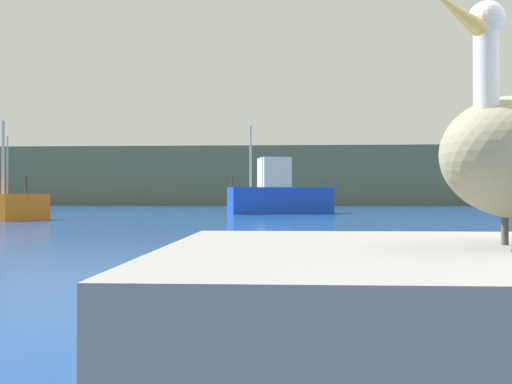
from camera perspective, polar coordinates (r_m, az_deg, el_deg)
hillside_backdrop at (r=64.21m, az=5.02°, el=1.52°), size 140.00×12.75×6.41m
fishing_boat_blue at (r=31.03m, az=2.42°, el=-0.26°), size 6.09×3.39×4.94m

